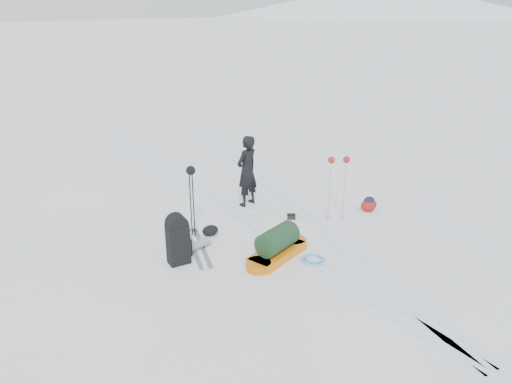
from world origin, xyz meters
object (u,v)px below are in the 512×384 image
at_px(skier, 247,171).
at_px(ski_poles_black, 191,179).
at_px(expedition_rucksack, 181,239).
at_px(pulk_sled, 277,246).

height_order(skier, ski_poles_black, skier).
distance_m(skier, ski_poles_black, 2.00).
relative_size(skier, expedition_rucksack, 1.66).
distance_m(expedition_rucksack, ski_poles_black, 1.31).
height_order(skier, expedition_rucksack, skier).
bearing_deg(skier, ski_poles_black, 6.26).
height_order(skier, pulk_sled, skier).
xyz_separation_m(pulk_sled, ski_poles_black, (-0.99, 1.63, 1.00)).
distance_m(skier, expedition_rucksack, 2.96).
height_order(pulk_sled, expedition_rucksack, expedition_rucksack).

